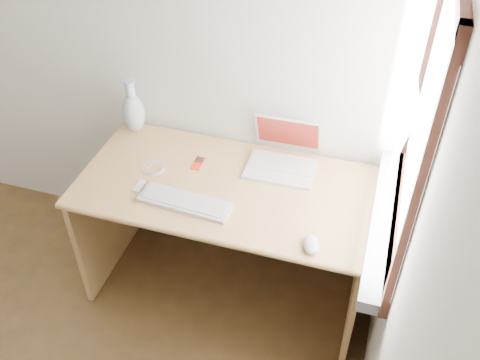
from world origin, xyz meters
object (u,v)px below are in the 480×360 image
(desk, at_px, (232,206))
(vase, at_px, (133,111))
(laptop, at_px, (283,157))
(external_keyboard, at_px, (185,202))

(desk, distance_m, vase, 0.71)
(desk, bearing_deg, laptop, 32.45)
(laptop, distance_m, external_keyboard, 0.53)
(vase, bearing_deg, laptop, -4.00)
(vase, bearing_deg, desk, -18.26)
(laptop, height_order, external_keyboard, laptop)
(laptop, bearing_deg, desk, -148.45)
(laptop, relative_size, vase, 1.10)
(laptop, bearing_deg, external_keyboard, -132.22)
(desk, relative_size, vase, 4.63)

